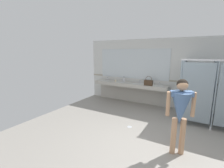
{
  "coord_description": "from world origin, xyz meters",
  "views": [
    {
      "loc": [
        0.76,
        -3.29,
        2.12
      ],
      "look_at": [
        -1.72,
        1.09,
        1.1
      ],
      "focal_mm": 25.17,
      "sensor_mm": 36.0,
      "label": 1
    }
  ],
  "objects": [
    {
      "name": "handbag",
      "position": [
        -0.93,
        2.54,
        0.99
      ],
      "size": [
        0.32,
        0.13,
        0.37
      ],
      "color": "#3F2D1E",
      "rests_on": "vanity_counter"
    },
    {
      "name": "wall_back",
      "position": [
        0.0,
        3.05,
        1.33
      ],
      "size": [
        7.65,
        0.12,
        2.66
      ],
      "primitive_type": "cube",
      "color": "silver",
      "rests_on": "ground_plane"
    },
    {
      "name": "wall_back_tile_band",
      "position": [
        0.0,
        2.98,
        1.05
      ],
      "size": [
        7.65,
        0.01,
        0.06
      ],
      "primitive_type": "cube",
      "color": "#9E937F",
      "rests_on": "wall_back"
    },
    {
      "name": "soap_dispenser",
      "position": [
        -2.11,
        2.85,
        0.97
      ],
      "size": [
        0.07,
        0.07,
        0.22
      ],
      "color": "white",
      "rests_on": "vanity_counter"
    },
    {
      "name": "person_standing",
      "position": [
        0.48,
        0.0,
        1.01
      ],
      "size": [
        0.53,
        0.53,
        1.61
      ],
      "color": "tan",
      "rests_on": "ground_plane"
    },
    {
      "name": "vanity_counter",
      "position": [
        -1.78,
        2.77,
        0.64
      ],
      "size": [
        3.14,
        0.58,
        0.99
      ],
      "color": "#B2ADA3",
      "rests_on": "ground_plane"
    },
    {
      "name": "floor_drain_cover",
      "position": [
        -0.87,
        0.62,
        0.0
      ],
      "size": [
        0.14,
        0.14,
        0.01
      ],
      "primitive_type": "cylinder",
      "color": "#B7BABF",
      "rests_on": "ground_plane"
    },
    {
      "name": "mirror_panel",
      "position": [
        -1.78,
        2.98,
        1.64
      ],
      "size": [
        3.04,
        0.02,
        1.24
      ],
      "primitive_type": "cube",
      "color": "silver",
      "rests_on": "wall_back"
    },
    {
      "name": "paper_cup",
      "position": [
        -2.38,
        2.57,
        0.92
      ],
      "size": [
        0.07,
        0.07,
        0.1
      ],
      "primitive_type": "cylinder",
      "color": "beige",
      "rests_on": "vanity_counter"
    },
    {
      "name": "ground_plane",
      "position": [
        0.0,
        0.0,
        -0.05
      ],
      "size": [
        7.65,
        6.58,
        0.1
      ],
      "primitive_type": "cube",
      "color": "gray"
    }
  ]
}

